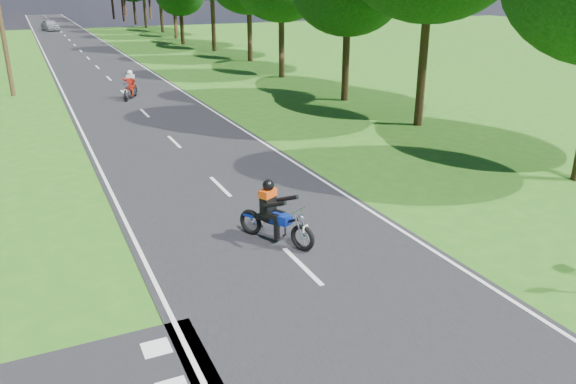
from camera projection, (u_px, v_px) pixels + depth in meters
name	position (u px, v px, depth m)	size (l,w,h in m)	color
ground	(346.00, 309.00, 11.44)	(160.00, 160.00, 0.00)	#255D15
main_road	(81.00, 51.00, 53.87)	(7.00, 140.00, 0.02)	black
road_markings	(81.00, 53.00, 52.22)	(7.40, 140.00, 0.01)	silver
telegraph_pole	(1.00, 23.00, 31.40)	(1.20, 0.26, 8.00)	#382616
rider_near_blue	(276.00, 212.00, 14.06)	(0.66, 1.98, 1.65)	#0D2696
rider_far_red	(130.00, 85.00, 31.65)	(0.63, 1.90, 1.58)	#A71A0C
distant_car	(50.00, 25.00, 75.84)	(1.75, 4.35, 1.48)	#AFB2B6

